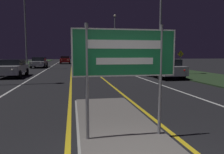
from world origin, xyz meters
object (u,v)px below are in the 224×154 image
car_approaching_0 (13,68)px  car_receding_2 (95,61)px  highway_sign (125,58)px  warning_sign (180,60)px  streetlight_left_far (25,13)px  car_receding_1 (104,63)px  car_approaching_1 (39,62)px  car_receding_0 (164,68)px  car_receding_3 (89,59)px  streetlight_right_far (115,34)px  car_approaching_2 (65,60)px

car_approaching_0 → car_receding_2: bearing=62.7°
highway_sign → car_approaching_0: highway_sign is taller
warning_sign → car_approaching_0: bearing=176.4°
streetlight_left_far → warning_sign: (14.95, -10.15, -5.46)m
streetlight_left_far → car_receding_1: streetlight_left_far is taller
car_approaching_1 → highway_sign: bearing=-78.3°
streetlight_left_far → car_receding_0: bearing=-44.1°
car_approaching_1 → streetlight_left_far: bearing=-106.2°
streetlight_left_far → car_receding_3: streetlight_left_far is taller
highway_sign → car_receding_3: highway_sign is taller
car_receding_0 → warning_sign: warning_sign is taller
streetlight_right_far → car_receding_1: 14.72m
car_receding_0 → car_approaching_0: size_ratio=0.98×
car_receding_1 → car_approaching_0: car_receding_1 is taller
car_approaching_2 → car_approaching_1: bearing=-104.7°
car_approaching_1 → warning_sign: bearing=-44.0°
car_approaching_2 → warning_sign: 27.66m
car_receding_0 → car_receding_3: size_ratio=1.01×
car_receding_1 → car_approaching_1: size_ratio=1.00×
car_approaching_0 → warning_sign: (14.26, -0.89, 0.59)m
car_receding_0 → warning_sign: (2.39, 2.03, 0.57)m
car_approaching_0 → car_approaching_1: 12.60m
car_receding_2 → car_approaching_0: 18.37m
highway_sign → car_approaching_1: size_ratio=0.51×
car_receding_2 → car_approaching_2: car_approaching_2 is taller
streetlight_right_far → car_approaching_1: size_ratio=1.93×
streetlight_left_far → car_receding_2: (9.13, 7.05, -6.03)m
streetlight_left_far → warning_sign: streetlight_left_far is taller
car_approaching_2 → warning_sign: bearing=-66.9°
streetlight_left_far → streetlight_right_far: (13.25, 11.65, -1.23)m
car_receding_1 → warning_sign: bearing=-56.1°
car_approaching_0 → car_approaching_2: bearing=82.1°
car_approaching_0 → car_receding_3: bearing=74.1°
streetlight_right_far → car_receding_1: bearing=-106.6°
car_receding_0 → streetlight_right_far: bearing=88.4°
streetlight_left_far → car_receding_2: streetlight_left_far is taller
streetlight_left_far → car_approaching_2: (4.10, 15.29, -6.02)m
highway_sign → streetlight_left_far: 25.17m
streetlight_left_far → car_approaching_2: size_ratio=2.52×
car_receding_3 → car_approaching_2: car_approaching_2 is taller
car_approaching_2 → car_receding_2: bearing=-58.6°
car_approaching_0 → car_approaching_2: size_ratio=0.99×
streetlight_left_far → car_receding_3: 22.86m
car_receding_1 → car_receding_2: 8.75m
car_receding_3 → warning_sign: 30.82m
car_approaching_1 → car_receding_1: bearing=-31.2°
car_receding_0 → car_receding_3: (-3.52, 32.28, -0.05)m
streetlight_right_far → car_receding_2: bearing=-131.8°
streetlight_left_far → warning_sign: bearing=-34.2°
car_receding_2 → car_approaching_1: car_receding_2 is taller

